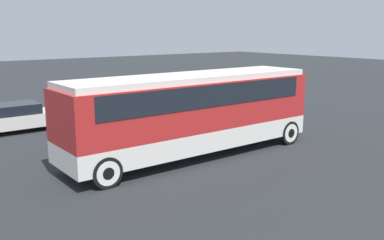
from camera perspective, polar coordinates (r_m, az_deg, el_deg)
The scene contains 5 objects.
ground_plane at distance 16.98m, azimuth 0.00°, elevation -4.79°, with size 120.00×120.00×0.00m, color #26282B.
tour_bus at distance 16.59m, azimuth 0.26°, elevation 1.68°, with size 10.52×2.61×3.22m.
parked_car_near at distance 22.61m, azimuth -22.21°, elevation 0.35°, with size 4.19×1.94×1.38m.
parked_car_mid at distance 25.57m, azimuth -6.89°, elevation 2.36°, with size 4.75×1.92×1.33m.
parked_car_far at distance 22.24m, azimuth -6.51°, elevation 1.02°, with size 4.56×1.92×1.40m.
Camera 1 is at (-9.93, -12.88, 4.88)m, focal length 40.00 mm.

